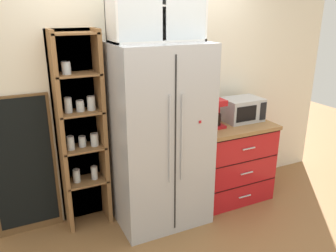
# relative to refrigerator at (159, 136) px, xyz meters

# --- Properties ---
(ground_plane) EXTENTS (10.62, 10.62, 0.00)m
(ground_plane) POSITION_rel_refrigerator_xyz_m (-0.00, 0.01, -0.92)
(ground_plane) COLOR olive
(wall_back_cream) EXTENTS (4.93, 0.10, 2.55)m
(wall_back_cream) POSITION_rel_refrigerator_xyz_m (-0.00, 0.41, 0.36)
(wall_back_cream) COLOR silver
(wall_back_cream) RESTS_ON ground
(refrigerator) EXTENTS (0.90, 0.74, 1.83)m
(refrigerator) POSITION_rel_refrigerator_xyz_m (0.00, 0.00, 0.00)
(refrigerator) COLOR #B7BABF
(refrigerator) RESTS_ON ground
(pantry_shelf_column) EXTENTS (0.47, 0.30, 1.96)m
(pantry_shelf_column) POSITION_rel_refrigerator_xyz_m (-0.71, 0.28, 0.09)
(pantry_shelf_column) COLOR brown
(pantry_shelf_column) RESTS_ON ground
(counter_cabinet) EXTENTS (0.88, 0.65, 0.90)m
(counter_cabinet) POSITION_rel_refrigerator_xyz_m (0.92, 0.05, -0.46)
(counter_cabinet) COLOR red
(counter_cabinet) RESTS_ON ground
(microwave) EXTENTS (0.44, 0.33, 0.26)m
(microwave) POSITION_rel_refrigerator_xyz_m (1.08, 0.10, 0.12)
(microwave) COLOR #B7BABF
(microwave) RESTS_ON counter_cabinet
(coffee_maker) EXTENTS (0.17, 0.20, 0.31)m
(coffee_maker) POSITION_rel_refrigerator_xyz_m (0.68, 0.05, 0.14)
(coffee_maker) COLOR red
(coffee_maker) RESTS_ON counter_cabinet
(mug_charcoal) EXTENTS (0.12, 0.08, 0.09)m
(mug_charcoal) POSITION_rel_refrigerator_xyz_m (0.92, 0.12, 0.03)
(mug_charcoal) COLOR #2D2D33
(mug_charcoal) RESTS_ON counter_cabinet
(bottle_amber) EXTENTS (0.06, 0.06, 0.24)m
(bottle_amber) POSITION_rel_refrigerator_xyz_m (0.92, 0.00, 0.09)
(bottle_amber) COLOR brown
(bottle_amber) RESTS_ON counter_cabinet
(bottle_cobalt) EXTENTS (0.06, 0.06, 0.30)m
(bottle_cobalt) POSITION_rel_refrigerator_xyz_m (0.53, 0.01, 0.12)
(bottle_cobalt) COLOR navy
(bottle_cobalt) RESTS_ON counter_cabinet
(upper_cabinet) EXTENTS (0.87, 0.32, 0.62)m
(upper_cabinet) POSITION_rel_refrigerator_xyz_m (-0.00, 0.05, 1.23)
(upper_cabinet) COLOR silver
(upper_cabinet) RESTS_ON refrigerator
(chalkboard_menu) EXTENTS (0.60, 0.04, 1.39)m
(chalkboard_menu) POSITION_rel_refrigerator_xyz_m (-1.26, 0.33, -0.22)
(chalkboard_menu) COLOR brown
(chalkboard_menu) RESTS_ON ground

